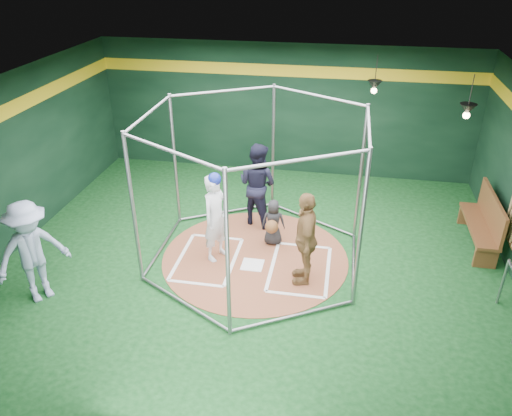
% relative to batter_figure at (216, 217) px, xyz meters
% --- Properties ---
extents(room_shell, '(10.10, 9.10, 3.53)m').
position_rel_batter_figure_xyz_m(room_shell, '(0.76, 0.13, 0.81)').
color(room_shell, '#0C3513').
rests_on(room_shell, ground).
extents(clay_disc, '(3.80, 3.80, 0.01)m').
position_rel_batter_figure_xyz_m(clay_disc, '(0.76, 0.12, -0.94)').
color(clay_disc, brown).
rests_on(clay_disc, ground).
extents(home_plate, '(0.43, 0.43, 0.01)m').
position_rel_batter_figure_xyz_m(home_plate, '(0.76, -0.18, -0.93)').
color(home_plate, white).
rests_on(home_plate, clay_disc).
extents(batter_box_left, '(1.17, 1.77, 0.01)m').
position_rel_batter_figure_xyz_m(batter_box_left, '(-0.19, -0.13, -0.93)').
color(batter_box_left, white).
rests_on(batter_box_left, clay_disc).
extents(batter_box_right, '(1.17, 1.77, 0.01)m').
position_rel_batter_figure_xyz_m(batter_box_right, '(1.71, -0.13, -0.93)').
color(batter_box_right, white).
rests_on(batter_box_right, clay_disc).
extents(batting_cage, '(4.05, 4.67, 3.00)m').
position_rel_batter_figure_xyz_m(batting_cage, '(0.76, 0.12, 0.55)').
color(batting_cage, gray).
rests_on(batting_cage, ground).
extents(pendant_lamp_near, '(0.34, 0.34, 0.90)m').
position_rel_batter_figure_xyz_m(pendant_lamp_near, '(2.96, 3.72, 1.80)').
color(pendant_lamp_near, black).
rests_on(pendant_lamp_near, room_shell).
extents(pendant_lamp_far, '(0.34, 0.34, 0.90)m').
position_rel_batter_figure_xyz_m(pendant_lamp_far, '(4.76, 2.12, 1.80)').
color(pendant_lamp_far, black).
rests_on(pendant_lamp_far, room_shell).
extents(batter_figure, '(0.68, 0.78, 1.88)m').
position_rel_batter_figure_xyz_m(batter_figure, '(0.00, 0.00, 0.00)').
color(batter_figure, silver).
rests_on(batter_figure, clay_disc).
extents(visitor_leopard, '(0.57, 1.13, 1.85)m').
position_rel_batter_figure_xyz_m(visitor_leopard, '(1.81, -0.46, -0.01)').
color(visitor_leopard, '#A97E48').
rests_on(visitor_leopard, clay_disc).
extents(catcher_figure, '(0.53, 0.58, 1.01)m').
position_rel_batter_figure_xyz_m(catcher_figure, '(1.04, 0.70, -0.42)').
color(catcher_figure, black).
rests_on(catcher_figure, clay_disc).
extents(umpire, '(1.15, 1.04, 1.92)m').
position_rel_batter_figure_xyz_m(umpire, '(0.55, 1.56, 0.02)').
color(umpire, black).
rests_on(umpire, clay_disc).
extents(bystander_blue, '(1.34, 1.44, 1.95)m').
position_rel_batter_figure_xyz_m(bystander_blue, '(-2.83, -1.85, 0.03)').
color(bystander_blue, '#909FBF').
rests_on(bystander_blue, ground).
extents(dugout_bench, '(0.46, 1.97, 1.15)m').
position_rel_batter_figure_xyz_m(dugout_bench, '(5.40, 1.48, -0.36)').
color(dugout_bench, brown).
rests_on(dugout_bench, ground).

